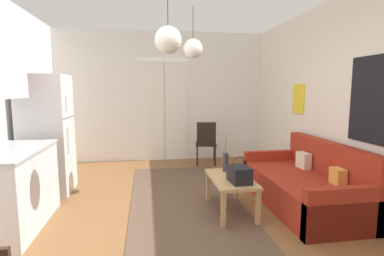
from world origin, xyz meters
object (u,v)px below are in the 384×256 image
object	(u,v)px
couch	(307,186)
pendant_lamp_near	(168,40)
pendant_lamp_far	(193,49)
refrigerator	(47,135)
handbag	(239,174)
accent_chair	(206,141)
coffee_table	(231,183)
bamboo_vase	(226,162)

from	to	relation	value
couch	pendant_lamp_near	world-z (taller)	pendant_lamp_near
couch	pendant_lamp_far	distance (m)	2.56
refrigerator	pendant_lamp_near	world-z (taller)	pendant_lamp_near
handbag	accent_chair	xyz separation A→B (m)	(0.12, 2.52, -0.05)
accent_chair	pendant_lamp_far	size ratio (longest dim) A/B	1.18
pendant_lamp_near	pendant_lamp_far	bearing A→B (deg)	69.89
handbag	refrigerator	xyz separation A→B (m)	(-2.53, 1.33, 0.33)
refrigerator	coffee_table	bearing A→B (deg)	-24.39
coffee_table	pendant_lamp_near	world-z (taller)	pendant_lamp_near
bamboo_vase	handbag	bearing A→B (deg)	-85.67
handbag	refrigerator	size ratio (longest dim) A/B	0.18
couch	refrigerator	world-z (taller)	refrigerator
bamboo_vase	refrigerator	world-z (taller)	refrigerator
pendant_lamp_far	refrigerator	bearing A→B (deg)	179.00
coffee_table	accent_chair	size ratio (longest dim) A/B	1.00
bamboo_vase	pendant_lamp_near	distance (m)	1.76
pendant_lamp_far	pendant_lamp_near	bearing A→B (deg)	-110.11
bamboo_vase	refrigerator	size ratio (longest dim) A/B	0.27
handbag	pendant_lamp_near	xyz separation A→B (m)	(-0.83, -0.02, 1.52)
refrigerator	pendant_lamp_far	xyz separation A→B (m)	(2.18, -0.04, 1.28)
bamboo_vase	accent_chair	xyz separation A→B (m)	(0.16, 2.04, -0.08)
bamboo_vase	pendant_lamp_near	size ratio (longest dim) A/B	0.55
coffee_table	pendant_lamp_far	xyz separation A→B (m)	(-0.31, 1.09, 1.78)
refrigerator	accent_chair	size ratio (longest dim) A/B	1.96
bamboo_vase	refrigerator	bearing A→B (deg)	161.30
couch	handbag	distance (m)	1.10
couch	bamboo_vase	world-z (taller)	bamboo_vase
couch	pendant_lamp_near	distance (m)	2.60
couch	pendant_lamp_far	xyz separation A→B (m)	(-1.38, 1.04, 1.90)
handbag	pendant_lamp_far	world-z (taller)	pendant_lamp_far
coffee_table	bamboo_vase	distance (m)	0.34
accent_chair	pendant_lamp_near	world-z (taller)	pendant_lamp_near
handbag	refrigerator	world-z (taller)	refrigerator
handbag	pendant_lamp_near	bearing A→B (deg)	-178.87
couch	coffee_table	bearing A→B (deg)	-177.14
handbag	coffee_table	bearing A→B (deg)	102.07
handbag	pendant_lamp_far	xyz separation A→B (m)	(-0.35, 1.29, 1.61)
couch	accent_chair	xyz separation A→B (m)	(-0.91, 2.27, 0.23)
refrigerator	pendant_lamp_near	bearing A→B (deg)	-38.28
coffee_table	refrigerator	distance (m)	2.78
couch	refrigerator	bearing A→B (deg)	163.20
refrigerator	pendant_lamp_far	size ratio (longest dim) A/B	2.31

